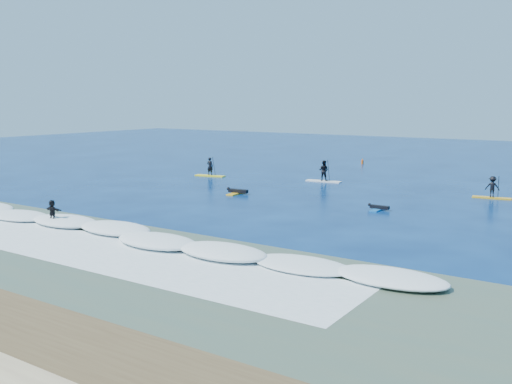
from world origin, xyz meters
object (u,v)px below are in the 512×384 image
Objects in this scene: sup_paddler_center at (324,173)px; prone_paddler_far at (379,208)px; marker_buoy at (362,162)px; wave_surfer at (52,212)px; sup_paddler_left at (210,169)px; sup_paddler_right at (492,189)px; prone_paddler_near at (237,192)px.

prone_paddler_far is (9.19, -10.01, -0.71)m from sup_paddler_center.
wave_surfer is at bearing -93.09° from marker_buoy.
sup_paddler_left reaches higher than sup_paddler_right.
sup_paddler_center is 1.38× the size of prone_paddler_near.
sup_paddler_center reaches higher than wave_surfer.
sup_paddler_left is 25.58m from sup_paddler_right.
sup_paddler_left is 0.95× the size of sup_paddler_center.
wave_surfer is 40.67m from marker_buoy.
sup_paddler_right is 31.18m from wave_surfer.
sup_paddler_left reaches higher than prone_paddler_near.
sup_paddler_center reaches higher than prone_paddler_far.
sup_paddler_right is 1.45× the size of wave_surfer.
prone_paddler_far is at bearing -95.92° from prone_paddler_near.
prone_paddler_near is at bearing -160.79° from sup_paddler_right.
sup_paddler_right reaches higher than wave_surfer.
sup_paddler_right is at bearing -10.52° from sup_paddler_center.
sup_paddler_left reaches higher than wave_surfer.
marker_buoy is (-11.97, 25.38, 0.16)m from prone_paddler_far.
sup_paddler_center is at bearing 3.80° from sup_paddler_left.
prone_paddler_far is (-5.40, -9.04, -0.62)m from sup_paddler_right.
sup_paddler_right is 1.50× the size of prone_paddler_far.
sup_paddler_right is at bearing 47.38° from wave_surfer.
prone_paddler_far is 0.96× the size of wave_surfer.
sup_paddler_right is 23.86m from marker_buoy.
prone_paddler_near is 1.22× the size of wave_surfer.
prone_paddler_far is 2.79× the size of marker_buoy.
wave_surfer reaches higher than prone_paddler_near.
wave_surfer is at bearing -107.85° from sup_paddler_center.
prone_paddler_near is 3.52× the size of marker_buoy.
sup_paddler_center is 1.68× the size of wave_surfer.
wave_surfer reaches higher than marker_buoy.
sup_paddler_left reaches higher than prone_paddler_far.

